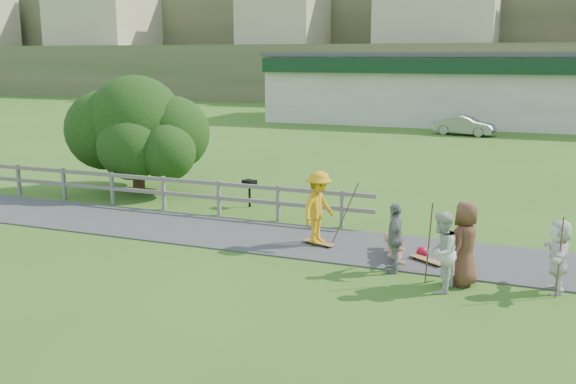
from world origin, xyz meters
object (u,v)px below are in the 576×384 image
object	(u,v)px
bbq	(250,193)
skater_fallen	(395,246)
car_silver	(464,125)
spectator_b	(395,238)
spectator_c	(465,244)
skater_rider	(319,211)
spectator_a	(441,252)
tree	(137,144)
spectator_d	(558,256)

from	to	relation	value
bbq	skater_fallen	bearing A→B (deg)	-14.52
car_silver	spectator_b	bearing A→B (deg)	-167.29
spectator_c	car_silver	xyz separation A→B (m)	(-3.07, 27.47, -0.31)
skater_rider	bbq	bearing A→B (deg)	59.12
skater_fallen	spectator_a	distance (m)	2.35
skater_rider	spectator_b	bearing A→B (deg)	-106.44
spectator_c	car_silver	size ratio (longest dim) A/B	0.50
spectator_c	tree	world-z (taller)	tree
spectator_c	bbq	distance (m)	8.94
spectator_d	car_silver	distance (m)	27.64
car_silver	bbq	bearing A→B (deg)	178.66
skater_rider	bbq	world-z (taller)	skater_rider
car_silver	bbq	size ratio (longest dim) A/B	4.12
spectator_b	tree	xyz separation A→B (m)	(-10.70, 5.50, 0.93)
skater_fallen	car_silver	bearing A→B (deg)	72.52
spectator_d	tree	xyz separation A→B (m)	(-14.16, 5.51, 0.96)
car_silver	tree	bearing A→B (deg)	166.56
skater_fallen	spectator_a	world-z (taller)	spectator_a
tree	spectator_b	bearing A→B (deg)	-27.22
car_silver	tree	world-z (taller)	tree
tree	spectator_d	bearing A→B (deg)	-21.26
spectator_b	spectator_d	bearing A→B (deg)	77.54
skater_fallen	spectator_b	distance (m)	1.10
spectator_a	car_silver	bearing A→B (deg)	-166.63
spectator_b	car_silver	distance (m)	27.22
skater_rider	spectator_a	xyz separation A→B (m)	(3.44, -2.17, -0.08)
spectator_d	bbq	world-z (taller)	spectator_d
skater_fallen	spectator_c	bearing A→B (deg)	-55.79
spectator_c	tree	bearing A→B (deg)	-99.99
skater_fallen	car_silver	world-z (taller)	car_silver
spectator_a	spectator_d	bearing A→B (deg)	118.90
skater_fallen	spectator_b	bearing A→B (deg)	-99.89
spectator_b	car_silver	xyz separation A→B (m)	(-1.48, 27.18, -0.20)
car_silver	skater_fallen	bearing A→B (deg)	-167.56
skater_rider	spectator_c	xyz separation A→B (m)	(3.87, -1.57, -0.02)
skater_rider	spectator_b	xyz separation A→B (m)	(2.28, -1.28, -0.13)
spectator_b	spectator_d	xyz separation A→B (m)	(3.46, -0.01, -0.03)
spectator_b	tree	size ratio (longest dim) A/B	0.29
skater_fallen	bbq	xyz separation A→B (m)	(-5.65, 3.72, 0.13)
skater_rider	car_silver	bearing A→B (deg)	11.13
spectator_a	car_silver	world-z (taller)	spectator_a
spectator_a	spectator_c	distance (m)	0.73
spectator_a	bbq	xyz separation A→B (m)	(-6.99, 5.57, -0.42)
spectator_a	skater_fallen	bearing A→B (deg)	-136.07
skater_fallen	spectator_b	size ratio (longest dim) A/B	1.08
spectator_a	spectator_d	distance (m)	2.46
skater_rider	spectator_d	distance (m)	5.89
spectator_a	spectator_c	size ratio (longest dim) A/B	0.94
skater_fallen	spectator_d	xyz separation A→B (m)	(3.64, -0.97, 0.46)
spectator_a	tree	xyz separation A→B (m)	(-11.86, 6.39, 0.88)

